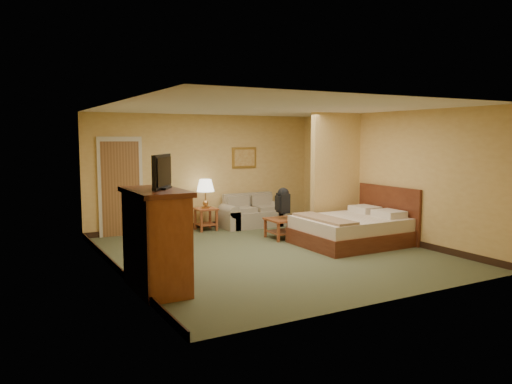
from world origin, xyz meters
TOP-DOWN VIEW (x-y plane):
  - floor at (0.00, 0.00)m, footprint 6.00×6.00m
  - ceiling at (0.00, 0.00)m, footprint 6.00×6.00m
  - back_wall at (0.00, 3.00)m, footprint 5.50×0.02m
  - left_wall at (-2.75, 0.00)m, footprint 0.02×6.00m
  - right_wall at (2.75, 0.00)m, footprint 0.02×6.00m
  - partition at (2.15, 0.93)m, footprint 1.20×0.15m
  - door at (-1.95, 2.96)m, footprint 0.94×0.16m
  - baseboard at (0.00, 2.99)m, footprint 5.50×0.02m
  - loveseat at (1.01, 2.57)m, footprint 1.52×0.71m
  - side_table at (-0.14, 2.65)m, footprint 0.46×0.46m
  - table_lamp at (-0.14, 2.65)m, footprint 0.39×0.39m
  - coffee_table at (0.91, 1.02)m, footprint 0.67×0.67m
  - wall_picture at (1.01, 2.97)m, footprint 0.64×0.04m
  - dresser at (-2.48, -1.11)m, footprint 0.68×1.30m
  - tv at (-2.38, -1.11)m, footprint 0.47×0.67m
  - bed at (1.82, -0.10)m, footprint 2.00×1.70m
  - backpack at (0.90, 1.03)m, footprint 0.25×0.33m

SIDE VIEW (x-z plane):
  - floor at x=0.00m, z-range 0.00..0.00m
  - baseboard at x=0.00m, z-range 0.00..0.12m
  - loveseat at x=1.01m, z-range -0.13..0.63m
  - coffee_table at x=0.91m, z-range 0.09..0.51m
  - bed at x=1.82m, z-range -0.25..0.85m
  - side_table at x=-0.14m, z-range 0.08..0.58m
  - dresser at x=-2.48m, z-range 0.01..1.40m
  - backpack at x=0.90m, z-range 0.55..1.07m
  - table_lamp at x=-0.14m, z-range 0.67..1.32m
  - door at x=-1.95m, z-range -0.02..2.08m
  - back_wall at x=0.00m, z-range 0.00..2.60m
  - left_wall at x=-2.75m, z-range 0.00..2.60m
  - right_wall at x=2.75m, z-range 0.00..2.60m
  - partition at x=2.15m, z-range 0.00..2.60m
  - wall_picture at x=1.01m, z-range 1.35..1.85m
  - tv at x=-2.38m, z-range 1.38..1.84m
  - ceiling at x=0.00m, z-range 2.60..2.60m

